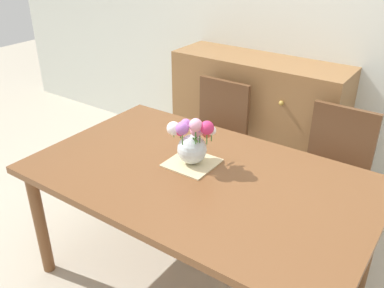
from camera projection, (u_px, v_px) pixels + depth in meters
ground_plane at (199, 279)px, 2.52m from camera, size 12.00×12.00×0.00m
back_wall at (323, 4)px, 3.04m from camera, size 7.00×0.10×2.80m
dining_table at (200, 186)px, 2.21m from camera, size 1.79×1.08×0.75m
chair_left at (215, 132)px, 3.15m from camera, size 0.42×0.42×0.90m
chair_right at (333, 167)px, 2.70m from camera, size 0.42×0.42×0.90m
dresser at (256, 118)px, 3.43m from camera, size 1.40×0.47×1.00m
placemat at (192, 163)px, 2.26m from camera, size 0.25×0.25×0.01m
flower_vase at (192, 141)px, 2.20m from camera, size 0.26×0.23×0.28m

